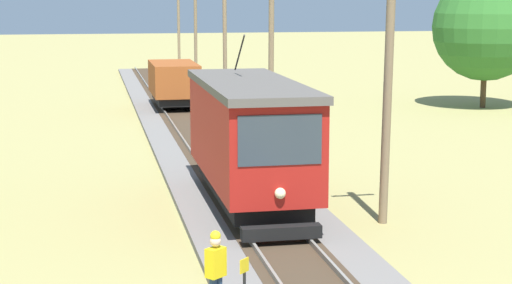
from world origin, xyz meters
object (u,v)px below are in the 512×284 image
at_px(red_tram, 250,137).
at_px(utility_pole_horizon, 179,23).
at_px(trackside_signal_marker, 244,284).
at_px(track_worker, 216,271).
at_px(utility_pole_near_tram, 388,91).
at_px(freight_car, 174,82).
at_px(tree_right_near, 486,27).
at_px(utility_pole_far, 225,40).
at_px(utility_pole_mid, 271,43).
at_px(utility_pole_distant, 195,22).
at_px(gravel_pile, 253,93).

relative_size(red_tram, utility_pole_horizon, 1.15).
relative_size(trackside_signal_marker, track_worker, 0.66).
bearing_deg(utility_pole_near_tram, utility_pole_horizon, 90.00).
bearing_deg(utility_pole_horizon, freight_car, -96.58).
height_order(red_tram, utility_pole_horizon, utility_pole_horizon).
relative_size(utility_pole_near_tram, utility_pole_horizon, 0.97).
height_order(utility_pole_near_tram, tree_right_near, tree_right_near).
bearing_deg(red_tram, utility_pole_near_tram, -33.21).
height_order(utility_pole_far, trackside_signal_marker, utility_pole_far).
relative_size(utility_pole_far, trackside_signal_marker, 6.01).
bearing_deg(utility_pole_far, trackside_signal_marker, -98.44).
height_order(utility_pole_mid, track_worker, utility_pole_mid).
relative_size(utility_pole_distant, trackside_signal_marker, 7.08).
xyz_separation_m(freight_car, utility_pole_far, (3.37, 3.40, 2.09)).
distance_m(freight_car, trackside_signal_marker, 30.54).
bearing_deg(freight_car, utility_pole_distant, 78.93).
xyz_separation_m(utility_pole_horizon, trackside_signal_marker, (-5.03, -59.73, -3.16)).
distance_m(utility_pole_mid, utility_pole_far, 12.96).
bearing_deg(utility_pole_distant, gravel_pile, -83.36).
distance_m(red_tram, tree_right_near, 26.68).
xyz_separation_m(utility_pole_distant, utility_pole_horizon, (-0.00, 12.01, -0.45)).
height_order(red_tram, trackside_signal_marker, red_tram).
xyz_separation_m(utility_pole_far, utility_pole_distant, (0.00, 13.84, 0.63)).
relative_size(utility_pole_distant, track_worker, 4.68).
distance_m(freight_car, track_worker, 30.60).
bearing_deg(utility_pole_near_tram, red_tram, 146.79).
height_order(utility_pole_mid, gravel_pile, utility_pole_mid).
relative_size(utility_pole_distant, utility_pole_horizon, 1.12).
xyz_separation_m(utility_pole_mid, utility_pole_distant, (0.00, 26.79, 0.09)).
bearing_deg(freight_car, gravel_pile, 33.10).
height_order(red_tram, track_worker, red_tram).
relative_size(red_tram, track_worker, 4.79).
bearing_deg(tree_right_near, utility_pole_far, 158.67).
relative_size(track_worker, tree_right_near, 0.24).
xyz_separation_m(red_tram, utility_pole_mid, (3.37, 12.74, 1.99)).
height_order(red_tram, utility_pole_distant, utility_pole_distant).
distance_m(utility_pole_distant, track_worker, 48.19).
bearing_deg(utility_pole_mid, utility_pole_distant, 90.00).
height_order(freight_car, utility_pole_mid, utility_pole_mid).
distance_m(red_tram, trackside_signal_marker, 8.50).
distance_m(red_tram, utility_pole_far, 25.94).
distance_m(freight_car, gravel_pile, 6.06).
relative_size(gravel_pile, track_worker, 1.64).
bearing_deg(gravel_pile, trackside_signal_marker, -101.16).
bearing_deg(freight_car, utility_pole_horizon, 83.42).
relative_size(utility_pole_near_tram, tree_right_near, 0.97).
relative_size(utility_pole_mid, track_worker, 4.59).
bearing_deg(red_tram, utility_pole_horizon, 86.26).
relative_size(utility_pole_far, utility_pole_horizon, 0.95).
height_order(red_tram, utility_pole_mid, utility_pole_mid).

